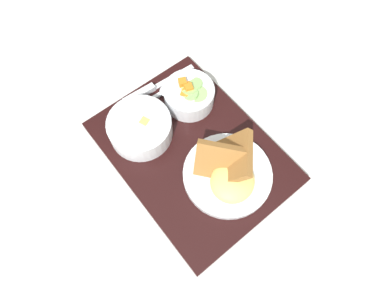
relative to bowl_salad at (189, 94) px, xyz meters
name	(u,v)px	position (x,y,z in m)	size (l,w,h in m)	color
ground_plane	(192,153)	(0.11, -0.06, -0.05)	(4.00, 4.00, 0.00)	silver
serving_tray	(192,152)	(0.11, -0.06, -0.04)	(0.45, 0.35, 0.02)	black
bowl_salad	(189,94)	(0.00, 0.00, 0.00)	(0.11, 0.11, 0.06)	silver
bowl_soup	(140,127)	(0.01, -0.13, 0.00)	(0.14, 0.14, 0.05)	silver
plate_main	(228,173)	(0.20, -0.03, 0.00)	(0.19, 0.19, 0.10)	silver
knife	(146,91)	(-0.07, -0.07, -0.02)	(0.02, 0.19, 0.02)	silver
spoon	(161,94)	(-0.05, -0.05, -0.02)	(0.04, 0.13, 0.01)	silver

